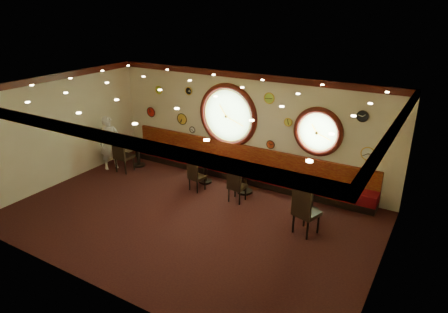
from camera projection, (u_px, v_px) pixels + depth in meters
floor at (188, 218)px, 10.01m from camera, size 9.00×6.00×0.00m
ceiling at (184, 92)px, 8.84m from camera, size 9.00×6.00×0.02m
wall_back at (246, 126)px, 11.82m from camera, size 9.00×0.02×3.20m
wall_front at (86, 213)px, 7.03m from camera, size 9.00×0.02×3.20m
wall_left at (60, 129)px, 11.57m from camera, size 0.02×6.00×3.20m
wall_right at (386, 206)px, 7.28m from camera, size 0.02×6.00×3.20m
molding_back at (246, 76)px, 11.23m from camera, size 9.00×0.10×0.18m
molding_front at (77, 131)px, 6.51m from camera, size 9.00×0.10×0.18m
molding_left at (53, 77)px, 10.99m from camera, size 0.10×6.00×0.18m
molding_right at (397, 126)px, 6.75m from camera, size 0.10×6.00×0.18m
banquette_base at (240, 176)px, 12.15m from camera, size 8.00×0.55×0.20m
banquette_seat at (240, 168)px, 12.06m from camera, size 8.00×0.55×0.30m
banquette_back at (244, 154)px, 12.09m from camera, size 8.00×0.10×0.55m
porthole_left_glass at (228, 116)px, 12.01m from camera, size 1.66×0.02×1.66m
porthole_left_frame at (228, 116)px, 12.00m from camera, size 1.98×0.18×1.98m
porthole_left_ring at (227, 116)px, 11.98m from camera, size 1.61×0.03×1.61m
porthole_right_glass at (318, 132)px, 10.70m from camera, size 1.10×0.02×1.10m
porthole_right_frame at (318, 132)px, 10.69m from camera, size 1.38×0.18×1.38m
porthole_right_ring at (318, 132)px, 10.66m from camera, size 1.09×0.03×1.09m
wall_clock_0 at (271, 144)px, 11.53m from camera, size 0.24×0.03×0.24m
wall_clock_1 at (269, 98)px, 11.08m from camera, size 0.30×0.03×0.30m
wall_clock_2 at (363, 116)px, 9.93m from camera, size 0.28×0.03×0.28m
wall_clock_3 at (151, 112)px, 13.52m from camera, size 0.32×0.03×0.32m
wall_clock_4 at (193, 130)px, 12.84m from camera, size 0.20×0.03×0.20m
wall_clock_5 at (159, 90)px, 13.04m from camera, size 0.26×0.03×0.26m
wall_clock_6 at (189, 91)px, 12.43m from camera, size 0.24×0.03×0.24m
wall_clock_7 at (288, 122)px, 11.02m from camera, size 0.22×0.03×0.22m
wall_clock_8 at (368, 154)px, 10.15m from camera, size 0.34×0.03×0.34m
wall_clock_9 at (182, 119)px, 12.92m from camera, size 0.36×0.03×0.36m
table_a at (138, 153)px, 13.00m from camera, size 0.64×0.64×0.70m
table_b at (205, 169)px, 11.81m from camera, size 0.65×0.65×0.68m
table_c at (245, 177)px, 11.16m from camera, size 0.86×0.86×0.77m
table_d at (311, 194)px, 10.11m from camera, size 0.76×0.76×0.83m
chair_a at (121, 152)px, 12.42m from camera, size 0.50×0.50×0.73m
chair_b at (195, 173)px, 11.23m from camera, size 0.46×0.46×0.58m
chair_c at (236, 183)px, 10.59m from camera, size 0.43×0.43×0.63m
chair_d at (304, 207)px, 9.06m from camera, size 0.65×0.65×0.77m
condiment_a_salt at (139, 143)px, 12.98m from camera, size 0.03×0.03×0.10m
condiment_b_salt at (205, 159)px, 11.76m from camera, size 0.03×0.03×0.09m
condiment_c_salt at (245, 165)px, 11.10m from camera, size 0.04×0.04×0.11m
condiment_d_salt at (308, 180)px, 10.05m from camera, size 0.03×0.03×0.09m
condiment_a_pepper at (137, 144)px, 12.89m from camera, size 0.04×0.04×0.11m
condiment_b_pepper at (204, 160)px, 11.64m from camera, size 0.04×0.04×0.11m
condiment_c_pepper at (244, 166)px, 11.01m from camera, size 0.04×0.04×0.11m
condiment_d_pepper at (312, 180)px, 10.02m from camera, size 0.04×0.04×0.11m
condiment_a_bottle at (139, 143)px, 12.86m from camera, size 0.05×0.05×0.17m
condiment_b_bottle at (208, 158)px, 11.73m from camera, size 0.05×0.05×0.15m
condiment_c_bottle at (249, 164)px, 11.06m from camera, size 0.05×0.05×0.15m
condiment_d_bottle at (319, 181)px, 9.95m from camera, size 0.04×0.04×0.14m
waiter at (110, 143)px, 12.67m from camera, size 0.68×0.75×1.72m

